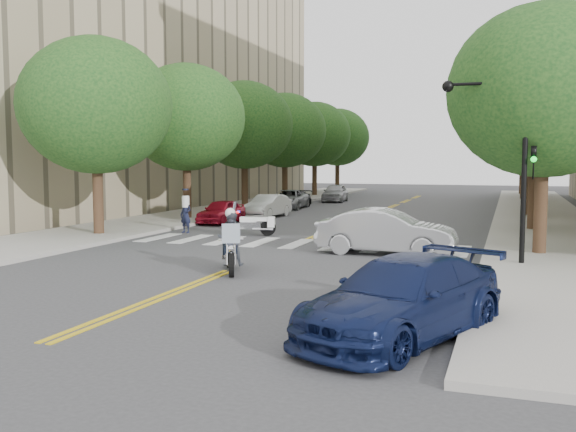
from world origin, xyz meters
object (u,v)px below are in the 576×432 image
at_px(officer_standing, 186,215).
at_px(sedan_blue, 403,298).
at_px(motorcycle_police, 230,243).
at_px(convertible, 386,232).
at_px(motorcycle_parked, 254,224).

relative_size(officer_standing, sedan_blue, 0.31).
distance_m(motorcycle_police, convertible, 6.19).
bearing_deg(convertible, sedan_blue, -167.38).
bearing_deg(officer_standing, convertible, -5.98).
xyz_separation_m(officer_standing, convertible, (9.73, -3.56, -0.01)).
relative_size(officer_standing, convertible, 0.34).
xyz_separation_m(motorcycle_parked, sedan_blue, (8.65, -14.00, 0.23)).
xyz_separation_m(motorcycle_parked, convertible, (6.42, -3.59, 0.27)).
bearing_deg(motorcycle_parked, officer_standing, 76.52).
relative_size(convertible, sedan_blue, 0.93).
distance_m(officer_standing, sedan_blue, 18.38).
bearing_deg(motorcycle_police, motorcycle_parked, -97.67).
height_order(motorcycle_police, officer_standing, motorcycle_police).
xyz_separation_m(convertible, sedan_blue, (2.23, -10.40, -0.05)).
xyz_separation_m(motorcycle_police, officer_standing, (-6.05, 8.54, -0.03)).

